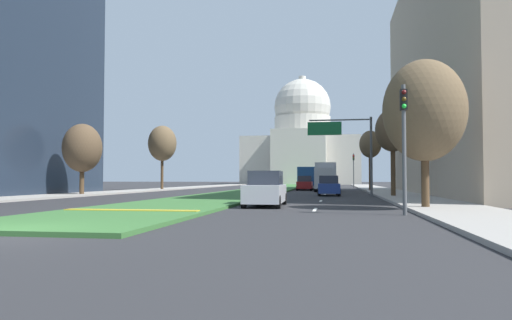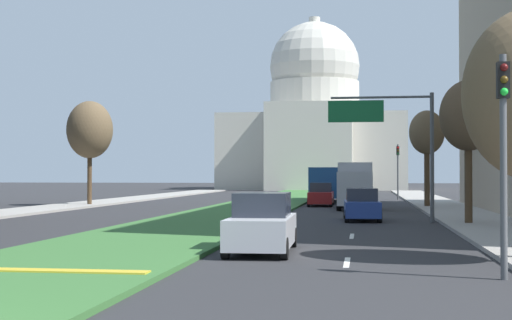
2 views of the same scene
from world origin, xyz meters
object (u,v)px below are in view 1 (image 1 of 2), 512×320
sedan_lead_stopped (266,190)px  street_tree_left_far (162,144)px  traffic_light_far_right (354,166)px  sedan_far_horizon (330,183)px  street_tree_right_far (370,145)px  sedan_distant (305,184)px  street_tree_right_mid (393,131)px  overhead_guide_sign (347,140)px  traffic_light_near_right (404,132)px  street_tree_left_mid (82,148)px  box_truck_delivery (326,176)px  capitol_building (302,145)px  sedan_midblock (329,186)px  sedan_very_far (316,182)px  street_tree_right_near (424,111)px  city_bus (309,176)px

sedan_lead_stopped → street_tree_left_far: bearing=119.1°
traffic_light_far_right → sedan_far_horizon: size_ratio=1.18×
traffic_light_far_right → street_tree_right_far: size_ratio=0.75×
sedan_distant → street_tree_right_mid: bearing=-68.7°
overhead_guide_sign → street_tree_right_mid: size_ratio=0.95×
traffic_light_near_right → street_tree_left_mid: size_ratio=0.86×
sedan_lead_stopped → sedan_distant: sedan_lead_stopped is taller
sedan_distant → box_truck_delivery: size_ratio=0.71×
box_truck_delivery → capitol_building: bearing=96.1°
traffic_light_near_right → street_tree_right_far: street_tree_right_far is taller
traffic_light_near_right → sedan_lead_stopped: size_ratio=1.12×
capitol_building → street_tree_right_far: 66.85m
street_tree_right_mid → street_tree_left_far: (-25.31, 18.06, 0.63)m
street_tree_right_far → overhead_guide_sign: bearing=-100.5°
sedan_midblock → box_truck_delivery: bearing=92.1°
sedan_lead_stopped → sedan_far_horizon: size_ratio=1.06×
capitol_building → sedan_very_far: bearing=-82.8°
street_tree_left_mid → overhead_guide_sign: bearing=7.1°
street_tree_right_near → street_tree_left_far: street_tree_left_far is taller
traffic_light_far_right → box_truck_delivery: traffic_light_far_right is taller
street_tree_left_far → sedan_very_far: size_ratio=1.83×
sedan_far_horizon → overhead_guide_sign: bearing=-86.8°
overhead_guide_sign → sedan_distant: size_ratio=1.42×
traffic_light_near_right → sedan_very_far: size_ratio=1.20×
street_tree_right_mid → sedan_distant: street_tree_right_mid is taller
street_tree_left_mid → city_bus: street_tree_left_mid is taller
capitol_building → overhead_guide_sign: 82.38m
street_tree_right_near → sedan_midblock: bearing=104.7°
capitol_building → sedan_distant: capitol_building is taller
street_tree_left_mid → capitol_building: bearing=81.4°
sedan_very_far → street_tree_right_near: bearing=-82.8°
street_tree_left_mid → sedan_lead_stopped: (17.44, -12.51, -3.14)m
box_truck_delivery → traffic_light_far_right: bearing=79.1°
capitol_building → street_tree_right_mid: 84.98m
sedan_lead_stopped → sedan_midblock: size_ratio=1.09×
sedan_very_far → street_tree_left_far: bearing=-124.1°
sedan_distant → sedan_far_horizon: 13.20m
street_tree_left_far → city_bus: bearing=32.7°
traffic_light_far_right → sedan_far_horizon: (-3.48, -1.86, -2.54)m
sedan_distant → overhead_guide_sign: bearing=-75.8°
sedan_midblock → sedan_very_far: size_ratio=0.99×
street_tree_left_mid → street_tree_left_far: (0.10, 18.60, 1.72)m
sedan_far_horizon → street_tree_left_far: bearing=-142.5°
street_tree_right_far → sedan_midblock: size_ratio=1.62×
city_bus → capitol_building: bearing=94.9°
capitol_building → sedan_lead_stopped: 97.47m
street_tree_right_near → sedan_distant: (-7.79, 35.32, -3.79)m
traffic_light_near_right → sedan_midblock: (-3.29, 21.42, -2.52)m
street_tree_left_far → sedan_lead_stopped: street_tree_left_far is taller
traffic_light_near_right → traffic_light_far_right: 53.55m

